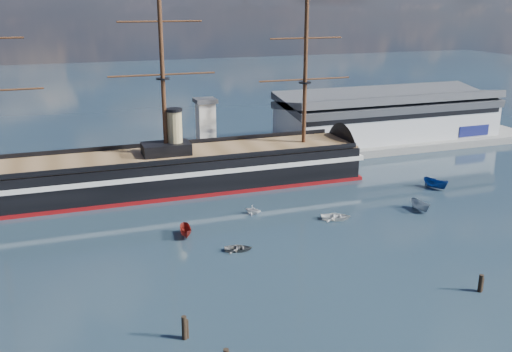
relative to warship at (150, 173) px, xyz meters
name	(u,v)px	position (x,y,z in m)	size (l,w,h in m)	color
ground	(237,215)	(12.99, -20.00, -4.04)	(600.00, 600.00, 0.00)	#1D2936
quay	(231,162)	(22.99, 16.00, -4.04)	(180.00, 18.00, 2.00)	slate
warehouse	(388,116)	(70.99, 20.00, 3.95)	(63.00, 21.00, 11.60)	#B7BABC
quay_tower	(206,129)	(15.99, 13.00, 5.72)	(5.00, 5.00, 15.00)	silver
warship	(150,173)	(0.00, 0.00, 0.00)	(112.98, 17.38, 53.94)	black
motorboat_a	(186,236)	(1.38, -26.83, -4.04)	(5.88, 2.16, 2.35)	maroon
motorboat_b	(238,251)	(8.03, -35.58, -4.04)	(2.86, 1.14, 1.33)	slate
motorboat_c	(420,211)	(47.05, -29.91, -4.04)	(6.29, 2.31, 2.52)	slate
motorboat_d	(253,214)	(15.95, -20.52, -4.04)	(5.14, 2.23, 1.89)	white
motorboat_e	(336,220)	(29.48, -28.56, -4.04)	(3.44, 1.38, 1.61)	silver
motorboat_f	(435,188)	(58.38, -19.52, -4.04)	(6.82, 2.50, 2.73)	navy
piling_near_right	(480,292)	(35.54, -60.09, -4.04)	(0.64, 0.64, 3.29)	black
piling_extra	(185,339)	(-6.03, -57.39, -4.04)	(0.64, 0.64, 3.77)	black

